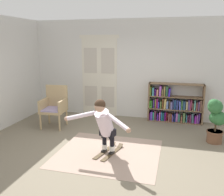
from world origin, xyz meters
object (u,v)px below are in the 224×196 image
Objects in this scene: wicker_chair at (54,105)px; skis_pair at (109,151)px; potted_plant at (216,117)px; bookshelf at (173,106)px; person_skier at (104,122)px.

wicker_chair is 2.29m from skis_pair.
wicker_chair is at bearing 178.40° from potted_plant.
bookshelf is at bearing 63.39° from skis_pair.
wicker_chair is (-3.07, -1.22, 0.11)m from bookshelf.
wicker_chair is at bearing 146.74° from skis_pair.
person_skier reaches higher than bookshelf.
bookshelf is 1.78× the size of skis_pair.
person_skier is (-1.27, -2.63, 0.24)m from bookshelf.
potted_plant is (0.93, -1.33, 0.14)m from bookshelf.
wicker_chair is 1.07× the size of potted_plant.
potted_plant is 1.20× the size of skis_pair.
bookshelf reaches higher than skis_pair.
potted_plant is at bearing -1.60° from wicker_chair.
person_skier is at bearing -37.89° from wicker_chair.
skis_pair is at bearing -116.61° from bookshelf.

